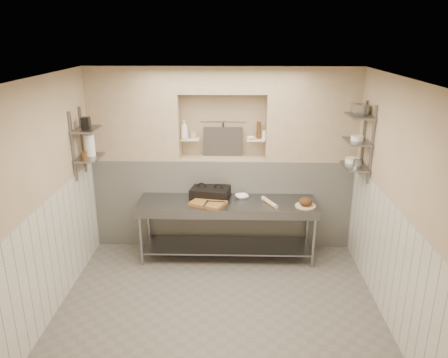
{
  "coord_description": "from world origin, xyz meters",
  "views": [
    {
      "loc": [
        0.19,
        -4.74,
        3.26
      ],
      "look_at": [
        0.04,
        0.9,
        1.35
      ],
      "focal_mm": 35.0,
      "sensor_mm": 36.0,
      "label": 1
    }
  ],
  "objects_px": {
    "bowl_alcove": "(251,138)",
    "cutting_board": "(208,203)",
    "bread_loaf": "(306,202)",
    "bottle_soap": "(184,130)",
    "jug_left": "(89,145)",
    "panini_press": "(210,192)",
    "mixing_bowl": "(242,197)",
    "prep_table": "(227,218)",
    "rolling_pin": "(269,202)"
  },
  "relations": [
    {
      "from": "panini_press",
      "to": "rolling_pin",
      "type": "bearing_deg",
      "value": -6.15
    },
    {
      "from": "mixing_bowl",
      "to": "rolling_pin",
      "type": "xyz_separation_m",
      "value": [
        0.39,
        -0.23,
        0.01
      ]
    },
    {
      "from": "mixing_bowl",
      "to": "jug_left",
      "type": "height_order",
      "value": "jug_left"
    },
    {
      "from": "rolling_pin",
      "to": "cutting_board",
      "type": "bearing_deg",
      "value": -177.35
    },
    {
      "from": "rolling_pin",
      "to": "bottle_soap",
      "type": "relative_size",
      "value": 1.36
    },
    {
      "from": "panini_press",
      "to": "jug_left",
      "type": "relative_size",
      "value": 2.06
    },
    {
      "from": "rolling_pin",
      "to": "bread_loaf",
      "type": "relative_size",
      "value": 2.05
    },
    {
      "from": "prep_table",
      "to": "rolling_pin",
      "type": "distance_m",
      "value": 0.68
    },
    {
      "from": "cutting_board",
      "to": "bread_loaf",
      "type": "height_order",
      "value": "bread_loaf"
    },
    {
      "from": "cutting_board",
      "to": "jug_left",
      "type": "distance_m",
      "value": 1.85
    },
    {
      "from": "jug_left",
      "to": "panini_press",
      "type": "bearing_deg",
      "value": 9.39
    },
    {
      "from": "prep_table",
      "to": "mixing_bowl",
      "type": "relative_size",
      "value": 13.31
    },
    {
      "from": "bread_loaf",
      "to": "panini_press",
      "type": "bearing_deg",
      "value": 166.38
    },
    {
      "from": "bread_loaf",
      "to": "jug_left",
      "type": "relative_size",
      "value": 0.64
    },
    {
      "from": "panini_press",
      "to": "cutting_board",
      "type": "bearing_deg",
      "value": -81.76
    },
    {
      "from": "prep_table",
      "to": "panini_press",
      "type": "bearing_deg",
      "value": 143.14
    },
    {
      "from": "rolling_pin",
      "to": "jug_left",
      "type": "relative_size",
      "value": 1.31
    },
    {
      "from": "prep_table",
      "to": "bread_loaf",
      "type": "relative_size",
      "value": 13.66
    },
    {
      "from": "mixing_bowl",
      "to": "bread_loaf",
      "type": "distance_m",
      "value": 0.95
    },
    {
      "from": "prep_table",
      "to": "panini_press",
      "type": "distance_m",
      "value": 0.47
    },
    {
      "from": "bowl_alcove",
      "to": "bread_loaf",
      "type": "bearing_deg",
      "value": -41.31
    },
    {
      "from": "panini_press",
      "to": "bread_loaf",
      "type": "bearing_deg",
      "value": -2.99
    },
    {
      "from": "mixing_bowl",
      "to": "prep_table",
      "type": "bearing_deg",
      "value": -142.55
    },
    {
      "from": "prep_table",
      "to": "bottle_soap",
      "type": "xyz_separation_m",
      "value": [
        -0.66,
        0.52,
        1.21
      ]
    },
    {
      "from": "prep_table",
      "to": "mixing_bowl",
      "type": "xyz_separation_m",
      "value": [
        0.21,
        0.16,
        0.28
      ]
    },
    {
      "from": "prep_table",
      "to": "rolling_pin",
      "type": "relative_size",
      "value": 6.66
    },
    {
      "from": "bread_loaf",
      "to": "mixing_bowl",
      "type": "bearing_deg",
      "value": 161.45
    },
    {
      "from": "mixing_bowl",
      "to": "bowl_alcove",
      "type": "xyz_separation_m",
      "value": [
        0.13,
        0.38,
        0.81
      ]
    },
    {
      "from": "mixing_bowl",
      "to": "jug_left",
      "type": "relative_size",
      "value": 0.66
    },
    {
      "from": "cutting_board",
      "to": "mixing_bowl",
      "type": "bearing_deg",
      "value": 29.18
    },
    {
      "from": "rolling_pin",
      "to": "prep_table",
      "type": "bearing_deg",
      "value": 173.72
    },
    {
      "from": "bread_loaf",
      "to": "jug_left",
      "type": "xyz_separation_m",
      "value": [
        -3.04,
        0.06,
        0.79
      ]
    },
    {
      "from": "mixing_bowl",
      "to": "bowl_alcove",
      "type": "height_order",
      "value": "bowl_alcove"
    },
    {
      "from": "prep_table",
      "to": "bottle_soap",
      "type": "distance_m",
      "value": 1.48
    },
    {
      "from": "rolling_pin",
      "to": "bread_loaf",
      "type": "bearing_deg",
      "value": -8.01
    },
    {
      "from": "bread_loaf",
      "to": "bottle_soap",
      "type": "xyz_separation_m",
      "value": [
        -1.77,
        0.66,
        0.88
      ]
    },
    {
      "from": "panini_press",
      "to": "rolling_pin",
      "type": "height_order",
      "value": "panini_press"
    },
    {
      "from": "bowl_alcove",
      "to": "cutting_board",
      "type": "bearing_deg",
      "value": -133.57
    },
    {
      "from": "panini_press",
      "to": "bottle_soap",
      "type": "xyz_separation_m",
      "value": [
        -0.4,
        0.32,
        0.88
      ]
    },
    {
      "from": "panini_press",
      "to": "bowl_alcove",
      "type": "distance_m",
      "value": 1.03
    },
    {
      "from": "cutting_board",
      "to": "rolling_pin",
      "type": "distance_m",
      "value": 0.88
    },
    {
      "from": "prep_table",
      "to": "bread_loaf",
      "type": "xyz_separation_m",
      "value": [
        1.12,
        -0.14,
        0.33
      ]
    },
    {
      "from": "jug_left",
      "to": "bowl_alcove",
      "type": "bearing_deg",
      "value": 15.3
    },
    {
      "from": "prep_table",
      "to": "jug_left",
      "type": "relative_size",
      "value": 8.72
    },
    {
      "from": "prep_table",
      "to": "bowl_alcove",
      "type": "xyz_separation_m",
      "value": [
        0.34,
        0.54,
        1.09
      ]
    },
    {
      "from": "bread_loaf",
      "to": "bowl_alcove",
      "type": "relative_size",
      "value": 1.57
    },
    {
      "from": "panini_press",
      "to": "bowl_alcove",
      "type": "xyz_separation_m",
      "value": [
        0.6,
        0.34,
        0.76
      ]
    },
    {
      "from": "panini_press",
      "to": "cutting_board",
      "type": "xyz_separation_m",
      "value": [
        -0.01,
        -0.3,
        -0.05
      ]
    },
    {
      "from": "panini_press",
      "to": "bottle_soap",
      "type": "height_order",
      "value": "bottle_soap"
    },
    {
      "from": "cutting_board",
      "to": "bowl_alcove",
      "type": "xyz_separation_m",
      "value": [
        0.62,
        0.65,
        0.81
      ]
    }
  ]
}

